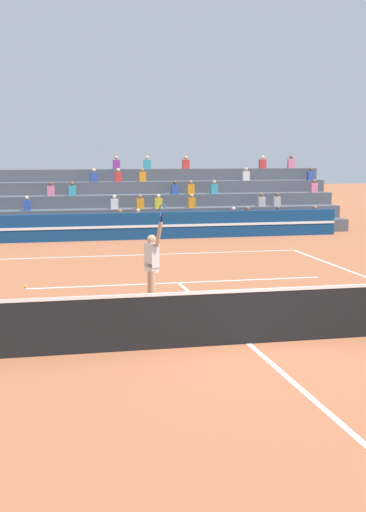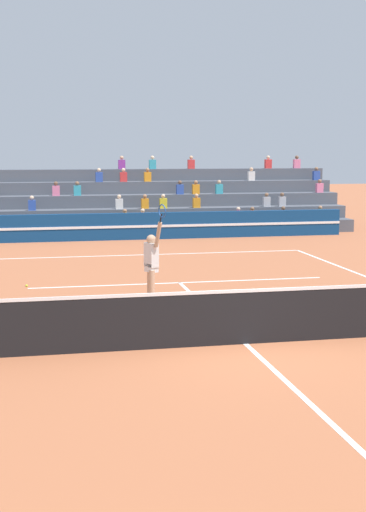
{
  "view_description": "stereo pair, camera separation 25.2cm",
  "coord_description": "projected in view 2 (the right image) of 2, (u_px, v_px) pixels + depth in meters",
  "views": [
    {
      "loc": [
        -4.03,
        -12.57,
        3.65
      ],
      "look_at": [
        -0.37,
        4.12,
        1.1
      ],
      "focal_mm": 50.0,
      "sensor_mm": 36.0,
      "label": 1
    },
    {
      "loc": [
        -3.79,
        -12.63,
        3.65
      ],
      "look_at": [
        -0.37,
        4.12,
        1.1
      ],
      "focal_mm": 50.0,
      "sensor_mm": 36.0,
      "label": 2
    }
  ],
  "objects": [
    {
      "name": "sponsor_banner_wall",
      "position": [
        133.0,
        226.0,
        29.2
      ],
      "size": [
        18.0,
        0.26,
        1.1
      ],
      "color": "navy",
      "rests_on": "ground"
    },
    {
      "name": "tennis_ball",
      "position": [
        27.0,
        286.0,
        19.15
      ],
      "size": [
        0.07,
        0.07,
        0.07
      ],
      "primitive_type": "sphere",
      "color": "#C6DB33",
      "rests_on": "ground"
    },
    {
      "name": "court_lines",
      "position": [
        246.0,
        344.0,
        13.52
      ],
      "size": [
        11.1,
        23.9,
        0.01
      ],
      "color": "white",
      "rests_on": "ground"
    },
    {
      "name": "tennis_net",
      "position": [
        246.0,
        316.0,
        13.44
      ],
      "size": [
        12.0,
        0.1,
        1.1
      ],
      "color": "slate",
      "rests_on": "ground"
    },
    {
      "name": "bleacher_stand",
      "position": [
        122.0,
        208.0,
        32.81
      ],
      "size": [
        20.23,
        4.75,
        3.38
      ],
      "color": "#4C515B",
      "rests_on": "ground"
    },
    {
      "name": "ground_plane",
      "position": [
        246.0,
        344.0,
        13.52
      ],
      "size": [
        120.0,
        120.0,
        0.0
      ],
      "primitive_type": "plane",
      "color": "#AD603D"
    },
    {
      "name": "tennis_player",
      "position": [
        152.0,
        266.0,
        16.54
      ],
      "size": [
        0.42,
        0.91,
        2.49
      ],
      "color": "tan",
      "rests_on": "ground"
    }
  ]
}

